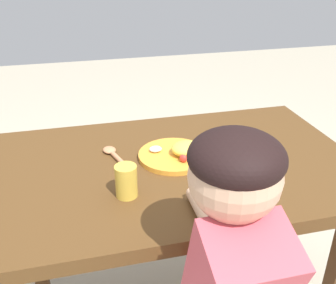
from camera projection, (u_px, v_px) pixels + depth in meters
name	position (u px, v px, depth m)	size (l,w,h in m)	color
dining_table	(171.00, 185.00, 1.27)	(1.19, 0.72, 0.72)	#513418
plate	(177.00, 153.00, 1.25)	(0.23, 0.23, 0.06)	gold
fork	(217.00, 150.00, 1.30)	(0.05, 0.23, 0.01)	silver
spoon	(116.00, 156.00, 1.25)	(0.09, 0.20, 0.02)	tan
drinking_cup	(126.00, 181.00, 1.05)	(0.06, 0.06, 0.09)	gold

